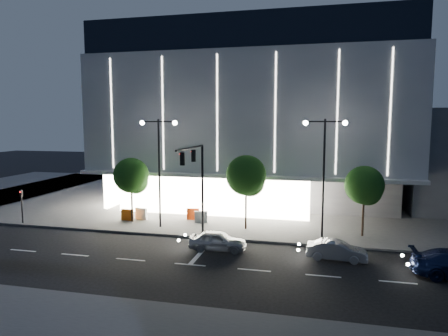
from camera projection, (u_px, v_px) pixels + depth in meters
ground at (168, 254)px, 26.54m from camera, size 160.00×160.00×0.00m
sidewalk_museum at (278, 193)px, 48.63m from camera, size 70.00×40.00×0.15m
museum at (260, 117)px, 46.38m from camera, size 30.00×25.80×18.00m
traffic_mast at (197, 174)px, 28.97m from camera, size 0.33×5.89×7.07m
street_lamp_west at (159, 157)px, 32.33m from camera, size 3.16×0.36×9.00m
street_lamp_east at (324, 160)px, 29.41m from camera, size 3.16×0.36×9.00m
ped_signal_far at (22, 203)px, 34.05m from camera, size 0.22×0.24×3.00m
tree_left at (132, 177)px, 34.21m from camera, size 3.02×3.02×5.72m
tree_mid at (246, 178)px, 31.93m from camera, size 3.25×3.25×6.15m
tree_right at (364, 187)px, 29.95m from camera, size 2.91×2.91×5.51m
car_lead at (218, 241)px, 27.32m from camera, size 4.01×1.75×1.34m
car_second at (337, 250)px, 25.44m from camera, size 3.88×1.65×1.24m
barrier_a at (127, 215)px, 35.04m from camera, size 1.12×0.33×1.00m
barrier_b at (141, 214)px, 35.47m from camera, size 1.13×0.43×1.00m
barrier_c at (193, 214)px, 35.35m from camera, size 1.13×0.45×1.00m
barrier_d at (201, 217)px, 34.29m from camera, size 1.13×0.51×1.00m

